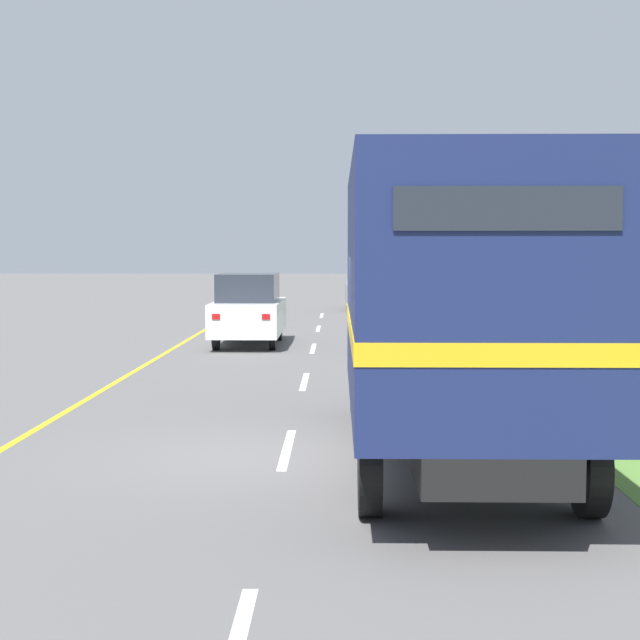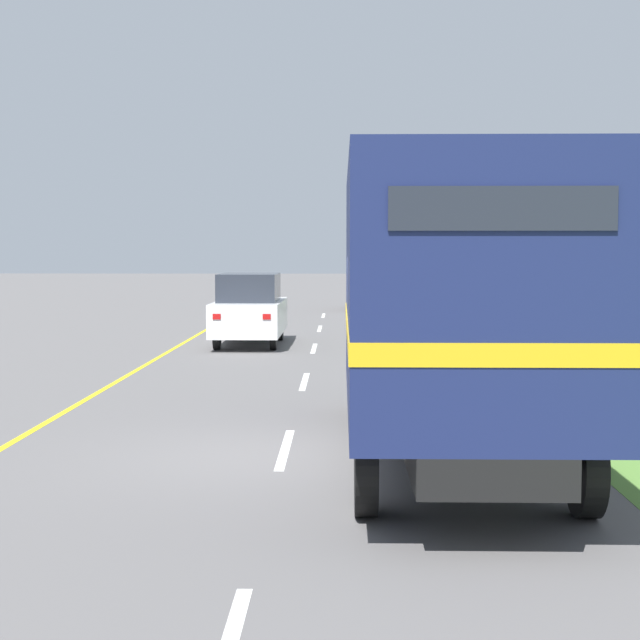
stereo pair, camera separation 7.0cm
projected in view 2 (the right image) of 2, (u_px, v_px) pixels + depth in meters
name	position (u px, v px, depth m)	size (l,w,h in m)	color
ground_plane	(283.00, 456.00, 12.30)	(200.00, 200.00, 0.00)	#5B5959
edge_line_yellow	(163.00, 355.00, 24.32)	(0.12, 58.21, 0.01)	yellow
centre_dash_near	(285.00, 449.00, 12.73)	(0.12, 2.60, 0.01)	white
centre_dash_mid_a	(305.00, 381.00, 19.31)	(0.12, 2.60, 0.01)	white
centre_dash_mid_b	(314.00, 348.00, 25.90)	(0.12, 2.60, 0.01)	white
centre_dash_far	(320.00, 329.00, 32.48)	(0.12, 2.60, 0.01)	white
centre_dash_farthest	(323.00, 316.00, 39.06)	(0.12, 2.60, 0.01)	white
horse_trailer_truck	(449.00, 301.00, 11.84)	(2.48, 8.39, 3.51)	black
lead_car_white	(250.00, 309.00, 26.78)	(1.80, 4.51, 1.96)	black
lead_car_grey_ahead	(368.00, 288.00, 43.13)	(1.80, 4.30, 1.84)	black
highway_sign	(594.00, 278.00, 19.28)	(2.34, 0.09, 3.09)	#9E9EA3
delineator_post	(604.00, 398.00, 13.82)	(0.08, 0.08, 0.95)	white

